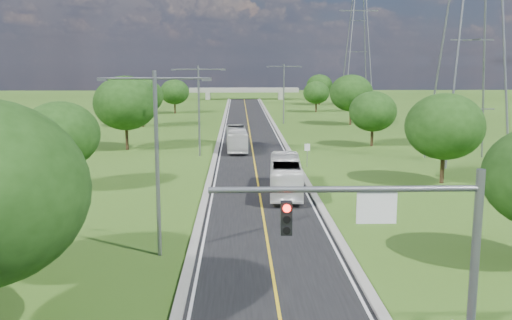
{
  "coord_description": "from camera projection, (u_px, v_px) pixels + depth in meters",
  "views": [
    {
      "loc": [
        -1.67,
        -17.98,
        10.48
      ],
      "look_at": [
        -0.32,
        25.01,
        3.0
      ],
      "focal_mm": 40.0,
      "sensor_mm": 36.0,
      "label": 1
    }
  ],
  "objects": [
    {
      "name": "ground",
      "position": [
        250.0,
        138.0,
        78.63
      ],
      "size": [
        260.0,
        260.0,
        0.0
      ],
      "primitive_type": "plane",
      "color": "#315317",
      "rests_on": "ground"
    },
    {
      "name": "road",
      "position": [
        250.0,
        132.0,
        84.54
      ],
      "size": [
        8.0,
        150.0,
        0.06
      ],
      "primitive_type": "cube",
      "color": "black",
      "rests_on": "ground"
    },
    {
      "name": "curb_left",
      "position": [
        221.0,
        132.0,
        84.39
      ],
      "size": [
        0.5,
        150.0,
        0.22
      ],
      "primitive_type": "cube",
      "color": "gray",
      "rests_on": "ground"
    },
    {
      "name": "curb_right",
      "position": [
        278.0,
        132.0,
        84.65
      ],
      "size": [
        0.5,
        150.0,
        0.22
      ],
      "primitive_type": "cube",
      "color": "gray",
      "rests_on": "ground"
    },
    {
      "name": "signal_mast",
      "position": [
        410.0,
        242.0,
        17.84
      ],
      "size": [
        8.54,
        0.33,
        7.2
      ],
      "color": "slate",
      "rests_on": "ground"
    },
    {
      "name": "speed_limit_sign",
      "position": [
        307.0,
        151.0,
        56.84
      ],
      "size": [
        0.55,
        0.09,
        2.4
      ],
      "color": "slate",
      "rests_on": "ground"
    },
    {
      "name": "overpass",
      "position": [
        244.0,
        91.0,
        157.0
      ],
      "size": [
        30.0,
        3.0,
        3.2
      ],
      "color": "gray",
      "rests_on": "ground"
    },
    {
      "name": "streetlight_near_left",
      "position": [
        157.0,
        148.0,
        30.16
      ],
      "size": [
        5.9,
        0.25,
        10.0
      ],
      "color": "slate",
      "rests_on": "ground"
    },
    {
      "name": "streetlight_mid_left",
      "position": [
        199.0,
        103.0,
        62.66
      ],
      "size": [
        5.9,
        0.25,
        10.0
      ],
      "color": "slate",
      "rests_on": "ground"
    },
    {
      "name": "streetlight_far_right",
      "position": [
        284.0,
        88.0,
        95.53
      ],
      "size": [
        5.9,
        0.25,
        10.0
      ],
      "color": "slate",
      "rests_on": "ground"
    },
    {
      "name": "power_tower_near",
      "position": [
        473.0,
        25.0,
        57.22
      ],
      "size": [
        9.0,
        6.4,
        28.0
      ],
      "color": "slate",
      "rests_on": "ground"
    },
    {
      "name": "power_tower_far",
      "position": [
        358.0,
        46.0,
        131.19
      ],
      "size": [
        9.0,
        6.4,
        28.0
      ],
      "color": "slate",
      "rests_on": "ground"
    },
    {
      "name": "tree_lb",
      "position": [
        60.0,
        135.0,
        45.84
      ],
      "size": [
        6.3,
        6.3,
        7.33
      ],
      "color": "black",
      "rests_on": "ground"
    },
    {
      "name": "tree_lc",
      "position": [
        126.0,
        103.0,
        67.37
      ],
      "size": [
        7.56,
        7.56,
        8.79
      ],
      "color": "black",
      "rests_on": "ground"
    },
    {
      "name": "tree_ld",
      "position": [
        142.0,
        96.0,
        91.05
      ],
      "size": [
        6.72,
        6.72,
        7.82
      ],
      "color": "black",
      "rests_on": "ground"
    },
    {
      "name": "tree_le",
      "position": [
        175.0,
        92.0,
        114.87
      ],
      "size": [
        5.88,
        5.88,
        6.84
      ],
      "color": "black",
      "rests_on": "ground"
    },
    {
      "name": "tree_rb",
      "position": [
        445.0,
        127.0,
        48.74
      ],
      "size": [
        6.72,
        6.72,
        7.82
      ],
      "color": "black",
      "rests_on": "ground"
    },
    {
      "name": "tree_rc",
      "position": [
        373.0,
        111.0,
        70.48
      ],
      "size": [
        5.88,
        5.88,
        6.84
      ],
      "color": "black",
      "rests_on": "ground"
    },
    {
      "name": "tree_rd",
      "position": [
        351.0,
        93.0,
        94.01
      ],
      "size": [
        7.14,
        7.14,
        8.3
      ],
      "color": "black",
      "rests_on": "ground"
    },
    {
      "name": "tree_re",
      "position": [
        316.0,
        93.0,
        117.78
      ],
      "size": [
        5.46,
        5.46,
        6.35
      ],
      "color": "black",
      "rests_on": "ground"
    },
    {
      "name": "tree_rf",
      "position": [
        320.0,
        86.0,
        137.48
      ],
      "size": [
        6.3,
        6.3,
        7.33
      ],
      "color": "black",
      "rests_on": "ground"
    },
    {
      "name": "bus_outbound",
      "position": [
        286.0,
        176.0,
        45.34
      ],
      "size": [
        3.02,
        10.32,
        2.84
      ],
      "primitive_type": "imported",
      "rotation": [
        0.0,
        0.0,
        3.08
      ],
      "color": "white",
      "rests_on": "road"
    },
    {
      "name": "bus_inbound",
      "position": [
        237.0,
        139.0,
        67.47
      ],
      "size": [
        2.55,
        9.76,
        2.7
      ],
      "primitive_type": "imported",
      "rotation": [
        0.0,
        0.0,
        0.03
      ],
      "color": "silver",
      "rests_on": "road"
    }
  ]
}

